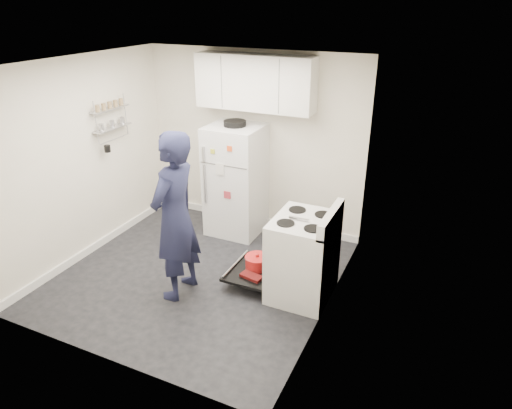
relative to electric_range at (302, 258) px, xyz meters
The scene contains 7 objects.
room 1.49m from the electric_range, behind, with size 3.21×3.21×2.51m.
electric_range is the anchor object (origin of this frame).
open_oven_door 0.64m from the electric_range, behind, with size 0.55×0.70×0.23m.
refrigerator 1.79m from the electric_range, 141.33° to the left, with size 0.72×0.74×1.62m.
upper_cabinets 2.38m from the electric_range, 132.27° to the left, with size 1.60×0.33×0.70m, color silver.
wall_shelf_rack 3.05m from the electric_range, behind, with size 0.14×0.60×0.61m.
person 1.46m from the electric_range, 156.83° to the right, with size 0.69×0.46×1.91m, color #181B37.
Camera 1 is at (2.61, -4.02, 3.11)m, focal length 32.00 mm.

